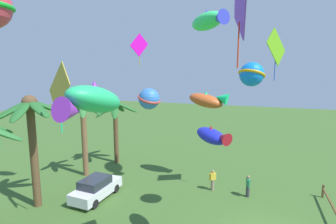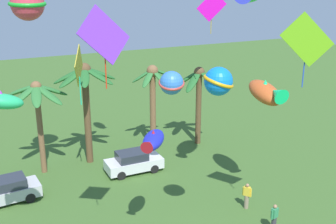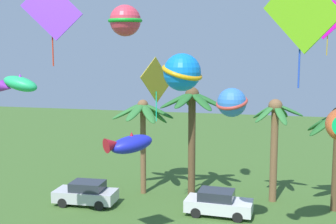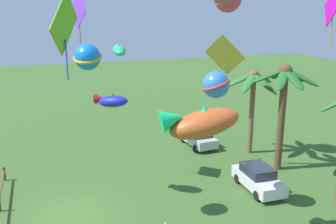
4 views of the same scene
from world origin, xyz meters
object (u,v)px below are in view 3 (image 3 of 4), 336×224
kite_diamond_7 (301,13)px  kite_fish_0 (129,144)px  kite_ball_2 (232,102)px  kite_diamond_5 (52,11)px  kite_fish_11 (18,84)px  parked_car_1 (218,203)px  palm_tree_2 (192,113)px  palm_tree_0 (143,119)px  palm_tree_3 (275,129)px  kite_diamond_9 (156,81)px  parked_car_0 (86,193)px  kite_diamond_4 (328,20)px  kite_ball_8 (125,21)px  kite_ball_3 (182,72)px

kite_diamond_7 → kite_fish_0: bearing=156.1°
kite_ball_2 → kite_diamond_5: bearing=-134.0°
kite_diamond_5 → kite_fish_11: (-3.72, 3.07, -2.85)m
parked_car_1 → kite_fish_11: 13.02m
palm_tree_2 → kite_diamond_7: bearing=-66.9°
palm_tree_0 → kite_fish_0: (3.31, -11.30, 0.63)m
palm_tree_3 → kite_diamond_9: bearing=-147.7°
parked_car_0 → kite_diamond_4: kite_diamond_4 is taller
kite_diamond_4 → kite_ball_8: bearing=174.0°
kite_fish_0 → kite_ball_2: (3.41, 4.86, 1.26)m
kite_ball_2 → kite_ball_3: (-0.94, -6.35, 1.57)m
kite_diamond_5 → parked_car_1: bearing=64.0°
parked_car_0 → kite_diamond_5: bearing=-69.0°
palm_tree_0 → kite_diamond_9: 4.92m
kite_fish_0 → kite_fish_11: 6.81m
kite_diamond_7 → parked_car_0: bearing=138.4°
palm_tree_3 → kite_ball_3: (-2.91, -13.44, 3.89)m
palm_tree_2 → palm_tree_3: palm_tree_2 is taller
kite_ball_3 → kite_diamond_5: (-4.94, 0.25, 2.18)m
palm_tree_0 → kite_diamond_4: kite_diamond_4 is taller
kite_diamond_9 → kite_fish_11: bearing=-129.7°
kite_diamond_5 → kite_fish_11: bearing=140.5°
kite_fish_0 → palm_tree_2: bearing=89.8°
kite_ball_2 → kite_ball_8: bearing=149.2°
palm_tree_2 → kite_diamond_7: 16.15m
parked_car_0 → kite_diamond_4: (13.93, -0.26, 10.36)m
kite_fish_0 → parked_car_1: bearing=74.9°
parked_car_0 → parked_car_1: bearing=3.0°
parked_car_1 → parked_car_0: bearing=-177.0°
kite_ball_8 → palm_tree_2: bearing=33.9°
kite_ball_3 → kite_ball_8: size_ratio=0.76×
kite_diamond_9 → kite_diamond_5: bearing=-97.6°
palm_tree_2 → kite_diamond_5: (-2.50, -12.75, 5.15)m
kite_diamond_9 → kite_fish_11: 7.70m
palm_tree_2 → kite_fish_11: 11.74m
kite_ball_3 → kite_diamond_9: (-3.74, 9.24, -0.73)m
palm_tree_3 → kite_ball_2: 7.72m
kite_ball_2 → kite_diamond_5: (-5.88, -6.09, 3.75)m
parked_car_1 → kite_diamond_9: (-3.57, -0.78, 7.18)m
parked_car_0 → kite_fish_0: 11.32m
palm_tree_2 → parked_car_0: 8.56m
kite_diamond_4 → kite_diamond_7: size_ratio=0.85×
kite_diamond_4 → kite_diamond_7: (-1.76, -10.55, -0.78)m
kite_fish_0 → kite_diamond_7: 8.06m
kite_ball_2 → kite_diamond_5: size_ratio=0.63×
palm_tree_3 → kite_diamond_5: size_ratio=2.13×
kite_ball_2 → kite_diamond_5: kite_diamond_5 is taller
kite_diamond_7 → kite_fish_11: bearing=159.8°
kite_diamond_9 → kite_fish_11: kite_diamond_9 is taller
parked_car_1 → kite_diamond_9: size_ratio=1.06×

